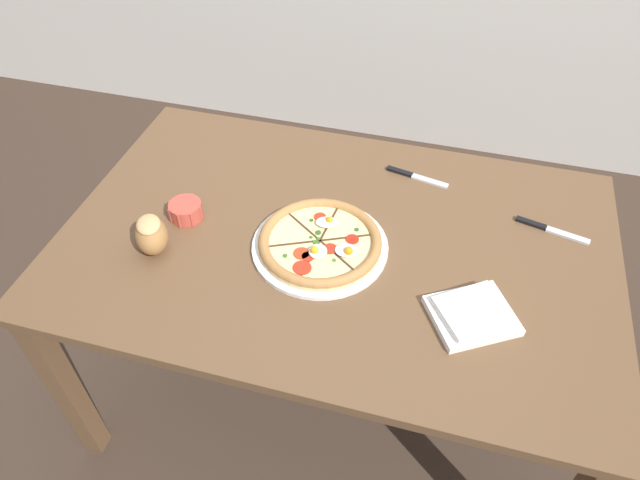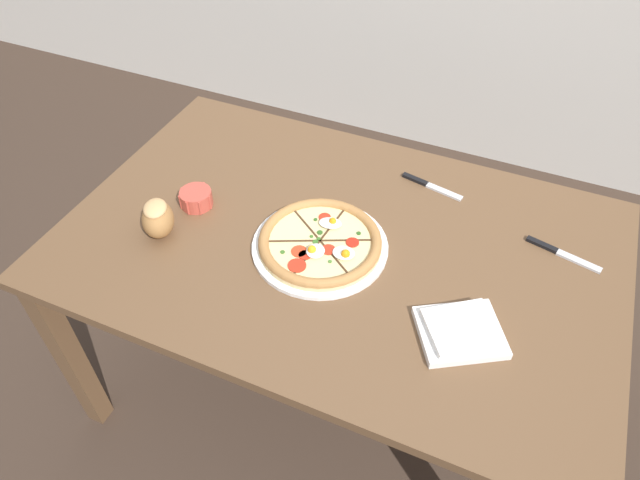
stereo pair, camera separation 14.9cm
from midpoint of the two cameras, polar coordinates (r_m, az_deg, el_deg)
ground_plane at (r=2.12m, az=3.46°, el=-14.22°), size 12.00×12.00×0.00m
dining_table at (r=1.60m, az=4.44°, el=-2.29°), size 1.49×0.96×0.73m
pizza at (r=1.50m, az=2.86°, el=-0.43°), size 0.36×0.36×0.05m
ramekin_bowl at (r=1.65m, az=-9.76°, el=4.05°), size 0.10×0.10×0.05m
napkin_folded at (r=1.38m, az=16.95°, el=-8.85°), size 0.24×0.23×0.04m
bread_piece_near at (r=1.56m, az=-13.34°, el=2.03°), size 0.13×0.14×0.10m
knife_main at (r=1.65m, az=25.48°, el=-1.38°), size 0.20×0.06×0.01m
knife_spare at (r=1.74m, az=13.48°, el=5.15°), size 0.19×0.06×0.01m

